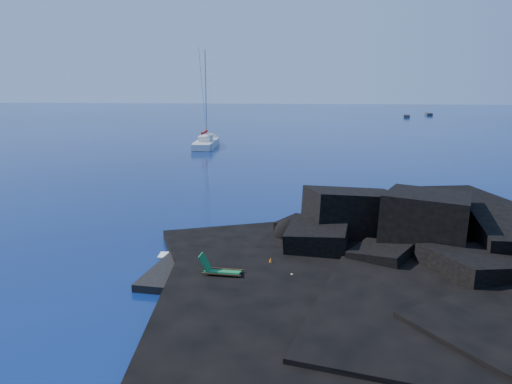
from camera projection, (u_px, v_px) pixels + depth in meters
ground at (148, 275)px, 23.49m from camera, size 400.00×400.00×0.00m
headland at (417, 263)px, 25.09m from camera, size 24.00×24.00×3.60m
beach at (243, 275)px, 23.52m from camera, size 9.08×6.86×0.70m
surf_foam at (263, 245)px, 27.85m from camera, size 10.00×8.00×0.06m
sailboat at (206, 147)px, 70.69m from camera, size 3.28×12.92×13.43m
deck_chair at (223, 267)px, 21.85m from camera, size 1.87×0.92×1.25m
towel at (281, 279)px, 21.98m from camera, size 1.72×0.92×0.04m
sunbather at (281, 276)px, 21.95m from camera, size 1.62×0.61×0.26m
marker_cone at (271, 262)px, 23.41m from camera, size 0.37×0.37×0.50m
distant_boat_a at (407, 117)px, 132.80m from camera, size 2.27×5.04×0.65m
distant_boat_b at (429, 115)px, 140.47m from camera, size 1.89×5.02×0.66m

